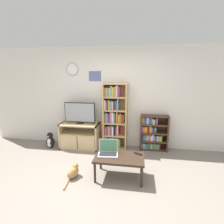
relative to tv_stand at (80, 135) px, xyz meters
The scene contains 11 objects.
ground_plane 1.93m from the tv_stand, 63.64° to the right, with size 18.00×18.00×0.00m, color gray.
wall_back 1.33m from the tv_stand, 21.33° to the left, with size 6.97×0.09×2.60m.
tv_stand is the anchor object (origin of this frame).
television 0.60m from the tv_stand, 59.10° to the left, with size 0.80×0.18×0.55m.
bookshelf_tall 1.02m from the tv_stand, ahead, with size 0.61×0.31×1.70m.
bookshelf_short 1.88m from the tv_stand, ahead, with size 0.70×0.25×0.91m.
coffee_table 1.70m from the tv_stand, 45.52° to the right, with size 0.91×0.55×0.42m.
laptop 1.50m from the tv_stand, 49.75° to the right, with size 0.40×0.33×0.27m.
remote_near_laptop 1.86m from the tv_stand, 34.62° to the right, with size 0.16×0.12×0.02m.
cat 1.41m from the tv_stand, 76.01° to the right, with size 0.24×0.55×0.26m.
penguin_figurine 0.81m from the tv_stand, 169.50° to the right, with size 0.22×0.20×0.41m.
Camera 1 is at (0.69, -2.47, 1.91)m, focal length 28.00 mm.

